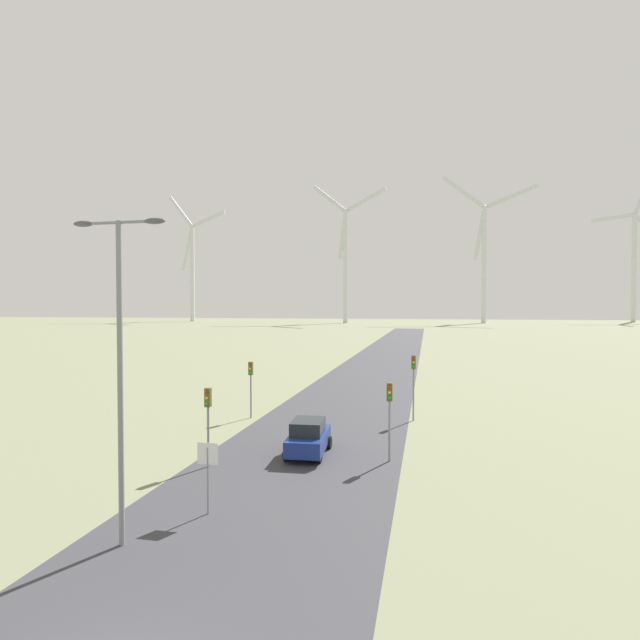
{
  "coord_description": "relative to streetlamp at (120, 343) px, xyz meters",
  "views": [
    {
      "loc": [
        6.19,
        -7.91,
        7.66
      ],
      "look_at": [
        0.0,
        20.68,
        6.87
      ],
      "focal_mm": 28.0,
      "sensor_mm": 36.0,
      "label": 1
    }
  ],
  "objects": [
    {
      "name": "road_surface",
      "position": [
        3.37,
        41.83,
        -6.49
      ],
      "size": [
        10.0,
        240.0,
        0.01
      ],
      "color": "#38383D",
      "rests_on": "ground"
    },
    {
      "name": "streetlamp",
      "position": [
        0.0,
        0.0,
        0.0
      ],
      "size": [
        3.23,
        0.32,
        10.41
      ],
      "color": "gray",
      "rests_on": "ground"
    },
    {
      "name": "stop_sign_near",
      "position": [
        1.66,
        2.82,
        -4.64
      ],
      "size": [
        0.81,
        0.07,
        2.65
      ],
      "color": "gray",
      "rests_on": "ground"
    },
    {
      "name": "traffic_light_post_near_left",
      "position": [
        -0.66,
        7.85,
        -3.72
      ],
      "size": [
        0.28,
        0.33,
        3.78
      ],
      "color": "gray",
      "rests_on": "ground"
    },
    {
      "name": "traffic_light_post_near_right",
      "position": [
        7.74,
        10.52,
        -3.63
      ],
      "size": [
        0.28,
        0.34,
        3.9
      ],
      "color": "gray",
      "rests_on": "ground"
    },
    {
      "name": "traffic_light_post_mid_left",
      "position": [
        -2.29,
        18.18,
        -3.65
      ],
      "size": [
        0.28,
        0.34,
        3.87
      ],
      "color": "gray",
      "rests_on": "ground"
    },
    {
      "name": "traffic_light_post_mid_right",
      "position": [
        8.65,
        19.71,
        -3.29
      ],
      "size": [
        0.28,
        0.34,
        4.38
      ],
      "color": "gray",
      "rests_on": "ground"
    },
    {
      "name": "car_approaching",
      "position": [
        3.57,
        10.76,
        -5.58
      ],
      "size": [
        2.06,
        4.21,
        1.83
      ],
      "color": "navy",
      "rests_on": "ground"
    },
    {
      "name": "wind_turbine_far_left",
      "position": [
        -109.96,
        224.95,
        24.1
      ],
      "size": [
        37.18,
        13.21,
        66.4
      ],
      "color": "silver",
      "rests_on": "ground"
    },
    {
      "name": "wind_turbine_left",
      "position": [
        -27.61,
        213.59,
        25.09
      ],
      "size": [
        35.93,
        13.4,
        65.35
      ],
      "color": "silver",
      "rests_on": "ground"
    },
    {
      "name": "wind_turbine_center",
      "position": [
        34.74,
        226.0,
        26.36
      ],
      "size": [
        42.03,
        4.95,
        69.0
      ],
      "color": "silver",
      "rests_on": "ground"
    },
    {
      "name": "wind_turbine_right",
      "position": [
        108.99,
        259.58,
        26.09
      ],
      "size": [
        35.78,
        10.68,
        74.25
      ],
      "color": "silver",
      "rests_on": "ground"
    }
  ]
}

